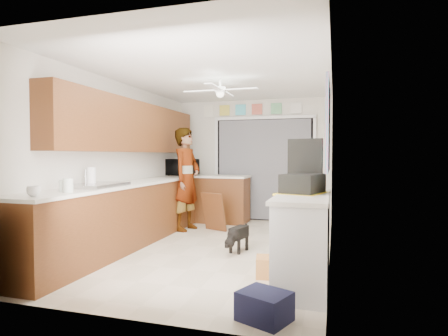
# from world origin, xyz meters

# --- Properties ---
(floor) EXTENTS (5.00, 5.00, 0.00)m
(floor) POSITION_xyz_m (0.00, 0.00, 0.00)
(floor) COLOR beige
(floor) RESTS_ON ground
(ceiling) EXTENTS (5.00, 5.00, 0.00)m
(ceiling) POSITION_xyz_m (0.00, 0.00, 2.50)
(ceiling) COLOR white
(ceiling) RESTS_ON ground
(wall_back) EXTENTS (3.20, 0.00, 3.20)m
(wall_back) POSITION_xyz_m (0.00, 2.50, 1.25)
(wall_back) COLOR silver
(wall_back) RESTS_ON ground
(wall_front) EXTENTS (3.20, 0.00, 3.20)m
(wall_front) POSITION_xyz_m (0.00, -2.50, 1.25)
(wall_front) COLOR silver
(wall_front) RESTS_ON ground
(wall_left) EXTENTS (0.00, 5.00, 5.00)m
(wall_left) POSITION_xyz_m (-1.60, 0.00, 1.25)
(wall_left) COLOR silver
(wall_left) RESTS_ON ground
(wall_right) EXTENTS (0.00, 5.00, 5.00)m
(wall_right) POSITION_xyz_m (1.60, 0.00, 1.25)
(wall_right) COLOR silver
(wall_right) RESTS_ON ground
(left_base_cabinets) EXTENTS (0.60, 4.80, 0.90)m
(left_base_cabinets) POSITION_xyz_m (-1.30, 0.00, 0.45)
(left_base_cabinets) COLOR brown
(left_base_cabinets) RESTS_ON floor
(left_countertop) EXTENTS (0.62, 4.80, 0.04)m
(left_countertop) POSITION_xyz_m (-1.29, 0.00, 0.92)
(left_countertop) COLOR white
(left_countertop) RESTS_ON left_base_cabinets
(upper_cabinets) EXTENTS (0.32, 4.00, 0.80)m
(upper_cabinets) POSITION_xyz_m (-1.44, 0.20, 1.80)
(upper_cabinets) COLOR brown
(upper_cabinets) RESTS_ON wall_left
(sink_basin) EXTENTS (0.50, 0.76, 0.06)m
(sink_basin) POSITION_xyz_m (-1.29, -1.00, 0.95)
(sink_basin) COLOR silver
(sink_basin) RESTS_ON left_countertop
(faucet) EXTENTS (0.03, 0.03, 0.22)m
(faucet) POSITION_xyz_m (-1.48, -1.00, 1.05)
(faucet) COLOR silver
(faucet) RESTS_ON left_countertop
(peninsula_base) EXTENTS (1.00, 0.60, 0.90)m
(peninsula_base) POSITION_xyz_m (-0.50, 2.00, 0.45)
(peninsula_base) COLOR brown
(peninsula_base) RESTS_ON floor
(peninsula_top) EXTENTS (1.04, 0.64, 0.04)m
(peninsula_top) POSITION_xyz_m (-0.50, 2.00, 0.92)
(peninsula_top) COLOR white
(peninsula_top) RESTS_ON peninsula_base
(back_opening_recess) EXTENTS (2.00, 0.06, 2.10)m
(back_opening_recess) POSITION_xyz_m (0.25, 2.47, 1.05)
(back_opening_recess) COLOR black
(back_opening_recess) RESTS_ON wall_back
(curtain_panel) EXTENTS (1.90, 0.03, 2.05)m
(curtain_panel) POSITION_xyz_m (0.25, 2.43, 1.05)
(curtain_panel) COLOR slate
(curtain_panel) RESTS_ON wall_back
(door_trim_left) EXTENTS (0.06, 0.04, 2.10)m
(door_trim_left) POSITION_xyz_m (-0.77, 2.44, 1.05)
(door_trim_left) COLOR white
(door_trim_left) RESTS_ON wall_back
(door_trim_right) EXTENTS (0.06, 0.04, 2.10)m
(door_trim_right) POSITION_xyz_m (1.27, 2.44, 1.05)
(door_trim_right) COLOR white
(door_trim_right) RESTS_ON wall_back
(door_trim_head) EXTENTS (2.10, 0.04, 0.06)m
(door_trim_head) POSITION_xyz_m (0.25, 2.44, 2.12)
(door_trim_head) COLOR white
(door_trim_head) RESTS_ON wall_back
(header_frame_0) EXTENTS (0.22, 0.02, 0.22)m
(header_frame_0) POSITION_xyz_m (-0.60, 2.47, 2.30)
(header_frame_0) COLOR #D6CB47
(header_frame_0) RESTS_ON wall_back
(header_frame_1) EXTENTS (0.22, 0.02, 0.22)m
(header_frame_1) POSITION_xyz_m (-0.25, 2.47, 2.30)
(header_frame_1) COLOR #52C8DC
(header_frame_1) RESTS_ON wall_back
(header_frame_2) EXTENTS (0.22, 0.02, 0.22)m
(header_frame_2) POSITION_xyz_m (0.10, 2.47, 2.30)
(header_frame_2) COLOR #CC5D4C
(header_frame_2) RESTS_ON wall_back
(header_frame_3) EXTENTS (0.22, 0.02, 0.22)m
(header_frame_3) POSITION_xyz_m (0.50, 2.47, 2.30)
(header_frame_3) COLOR #65B17B
(header_frame_3) RESTS_ON wall_back
(header_frame_4) EXTENTS (0.22, 0.02, 0.22)m
(header_frame_4) POSITION_xyz_m (0.90, 2.47, 2.30)
(header_frame_4) COLOR silver
(header_frame_4) RESTS_ON wall_back
(route66_sign) EXTENTS (0.22, 0.02, 0.26)m
(route66_sign) POSITION_xyz_m (-0.95, 2.47, 2.30)
(route66_sign) COLOR silver
(route66_sign) RESTS_ON wall_back
(right_counter_base) EXTENTS (0.50, 1.40, 0.90)m
(right_counter_base) POSITION_xyz_m (1.35, -1.20, 0.45)
(right_counter_base) COLOR white
(right_counter_base) RESTS_ON floor
(right_counter_top) EXTENTS (0.54, 1.44, 0.04)m
(right_counter_top) POSITION_xyz_m (1.34, -1.20, 0.92)
(right_counter_top) COLOR white
(right_counter_top) RESTS_ON right_counter_base
(abstract_painting) EXTENTS (0.03, 1.15, 0.95)m
(abstract_painting) POSITION_xyz_m (1.58, -1.00, 1.65)
(abstract_painting) COLOR #F1599C
(abstract_painting) RESTS_ON wall_right
(ceiling_fan) EXTENTS (1.14, 1.14, 0.24)m
(ceiling_fan) POSITION_xyz_m (0.00, 0.20, 2.32)
(ceiling_fan) COLOR white
(ceiling_fan) RESTS_ON ceiling
(microwave) EXTENTS (0.57, 0.69, 0.33)m
(microwave) POSITION_xyz_m (-1.32, 1.88, 1.11)
(microwave) COLOR black
(microwave) RESTS_ON left_countertop
(cup) EXTENTS (0.13, 0.13, 0.10)m
(cup) POSITION_xyz_m (-1.23, -2.15, 0.99)
(cup) COLOR white
(cup) RESTS_ON left_countertop
(jar_a) EXTENTS (0.14, 0.14, 0.15)m
(jar_a) POSITION_xyz_m (-1.18, -1.71, 1.02)
(jar_a) COLOR silver
(jar_a) RESTS_ON left_countertop
(jar_b) EXTENTS (0.11, 0.11, 0.13)m
(jar_b) POSITION_xyz_m (-1.25, -1.70, 1.01)
(jar_b) COLOR silver
(jar_b) RESTS_ON left_countertop
(paper_towel_roll) EXTENTS (0.14, 0.14, 0.25)m
(paper_towel_roll) POSITION_xyz_m (-1.41, -0.99, 1.07)
(paper_towel_roll) COLOR white
(paper_towel_roll) RESTS_ON left_countertop
(suitcase) EXTENTS (0.48, 0.56, 0.21)m
(suitcase) POSITION_xyz_m (1.32, -1.03, 1.04)
(suitcase) COLOR black
(suitcase) RESTS_ON right_counter_top
(suitcase_rim) EXTENTS (0.59, 0.68, 0.02)m
(suitcase_rim) POSITION_xyz_m (1.32, -1.03, 0.93)
(suitcase_rim) COLOR yellow
(suitcase_rim) RESTS_ON suitcase
(suitcase_lid) EXTENTS (0.41, 0.15, 0.50)m
(suitcase_lid) POSITION_xyz_m (1.32, -0.74, 1.29)
(suitcase_lid) COLOR black
(suitcase_lid) RESTS_ON suitcase
(cardboard_box) EXTENTS (0.39, 0.32, 0.22)m
(cardboard_box) POSITION_xyz_m (1.00, -1.09, 0.11)
(cardboard_box) COLOR #B8783A
(cardboard_box) RESTS_ON floor
(navy_crate) EXTENTS (0.48, 0.45, 0.24)m
(navy_crate) POSITION_xyz_m (1.11, -2.20, 0.12)
(navy_crate) COLOR #141633
(navy_crate) RESTS_ON floor
(cabinet_door_panel) EXTENTS (0.49, 0.33, 0.68)m
(cabinet_door_panel) POSITION_xyz_m (-0.40, 1.11, 0.34)
(cabinet_door_panel) COLOR brown
(cabinet_door_panel) RESTS_ON floor
(man) EXTENTS (0.53, 0.73, 1.84)m
(man) POSITION_xyz_m (-0.90, 1.07, 0.92)
(man) COLOR white
(man) RESTS_ON floor
(dog) EXTENTS (0.32, 0.54, 0.39)m
(dog) POSITION_xyz_m (0.38, -0.15, 0.20)
(dog) COLOR black
(dog) RESTS_ON floor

